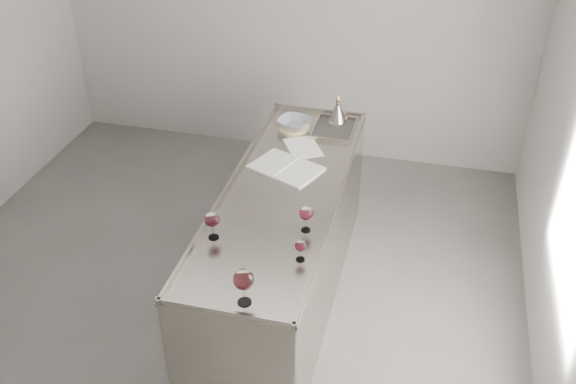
% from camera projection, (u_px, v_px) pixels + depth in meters
% --- Properties ---
extents(room_shell, '(4.54, 5.04, 2.84)m').
position_uv_depth(room_shell, '(190.00, 142.00, 3.86)').
color(room_shell, '#54524F').
rests_on(room_shell, ground).
extents(counter, '(0.77, 2.42, 0.97)m').
position_uv_depth(counter, '(283.00, 246.00, 4.52)').
color(counter, gray).
rests_on(counter, ground).
extents(wine_glass_left, '(0.09, 0.09, 0.18)m').
position_uv_depth(wine_glass_left, '(212.00, 220.00, 3.76)').
color(wine_glass_left, white).
rests_on(wine_glass_left, counter).
extents(wine_glass_middle, '(0.11, 0.11, 0.22)m').
position_uv_depth(wine_glass_middle, '(243.00, 280.00, 3.28)').
color(wine_glass_middle, white).
rests_on(wine_glass_middle, counter).
extents(wine_glass_right, '(0.09, 0.09, 0.17)m').
position_uv_depth(wine_glass_right, '(306.00, 214.00, 3.83)').
color(wine_glass_right, white).
rests_on(wine_glass_right, counter).
extents(wine_glass_small, '(0.07, 0.07, 0.13)m').
position_uv_depth(wine_glass_small, '(300.00, 246.00, 3.61)').
color(wine_glass_small, white).
rests_on(wine_glass_small, counter).
extents(notebook, '(0.55, 0.48, 0.02)m').
position_uv_depth(notebook, '(286.00, 168.00, 4.48)').
color(notebook, white).
rests_on(notebook, counter).
extents(loose_paper_top, '(0.36, 0.39, 0.00)m').
position_uv_depth(loose_paper_top, '(303.00, 147.00, 4.73)').
color(loose_paper_top, white).
rests_on(loose_paper_top, counter).
extents(trivet, '(0.29, 0.29, 0.02)m').
position_uv_depth(trivet, '(294.00, 127.00, 4.98)').
color(trivet, beige).
rests_on(trivet, counter).
extents(ceramic_bowl, '(0.29, 0.29, 0.06)m').
position_uv_depth(ceramic_bowl, '(294.00, 122.00, 4.96)').
color(ceramic_bowl, gray).
rests_on(ceramic_bowl, trivet).
extents(wine_funnel, '(0.15, 0.15, 0.23)m').
position_uv_depth(wine_funnel, '(338.00, 113.00, 5.05)').
color(wine_funnel, '#9B958A').
rests_on(wine_funnel, counter).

